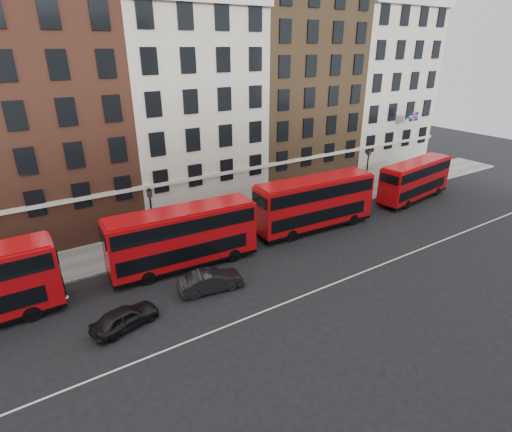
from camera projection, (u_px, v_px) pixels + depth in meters
ground at (297, 278)px, 28.20m from camera, size 120.00×120.00×0.00m
pavement at (225, 225)px, 36.31m from camera, size 80.00×5.00×0.15m
kerb at (239, 235)px, 34.37m from camera, size 80.00×0.30×0.16m
road_centre_line at (315, 291)px, 26.65m from camera, size 70.00×0.12×0.01m
building_terrace at (182, 102)px, 37.89m from camera, size 64.00×11.95×22.00m
bus_b at (183, 237)px, 28.75m from camera, size 10.94×3.21×4.54m
bus_c at (314, 202)px, 34.85m from camera, size 11.28×3.31×4.68m
bus_d at (415, 179)px, 41.75m from camera, size 10.18×3.65×4.18m
car_rear at (125, 317)px, 22.99m from camera, size 4.20×2.49×1.34m
car_front at (211, 281)px, 26.51m from camera, size 4.48×2.09×1.42m
lamp_post_left at (152, 217)px, 30.37m from camera, size 0.44×0.44×5.33m
lamp_post_right at (367, 171)px, 41.80m from camera, size 0.44×0.44×5.33m
traffic_light at (429, 163)px, 47.01m from camera, size 0.25×0.45×3.27m
iron_railings at (214, 212)px, 37.79m from camera, size 6.60×0.06×1.00m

